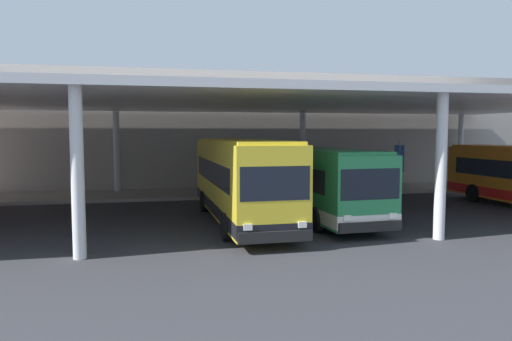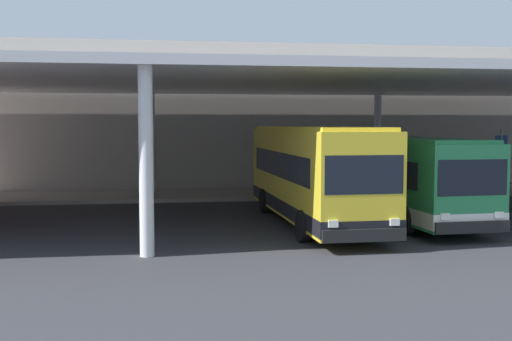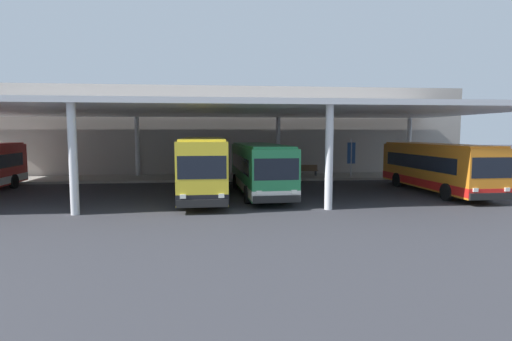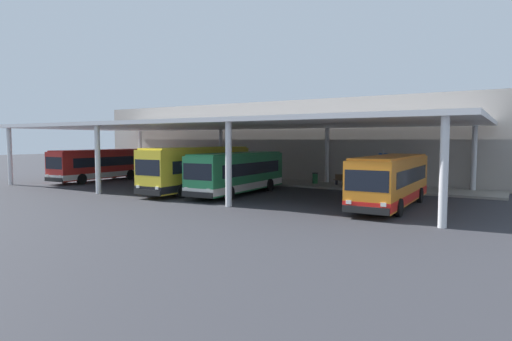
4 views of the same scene
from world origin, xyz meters
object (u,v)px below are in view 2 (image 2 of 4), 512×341
bus_second_bay (313,174)px  bench_waiting (429,180)px  bus_middle_bay (399,177)px  trash_bin (381,181)px  banner_sign (501,156)px

bus_second_bay → bench_waiting: size_ratio=6.32×
bus_middle_bay → trash_bin: bearing=74.4°
bench_waiting → banner_sign: banner_sign is taller
bus_second_bay → trash_bin: 11.15m
bus_second_bay → trash_bin: bearing=57.3°
bench_waiting → trash_bin: (-2.74, -0.09, 0.01)m
bus_middle_bay → bench_waiting: 10.41m
trash_bin → banner_sign: 6.50m
bus_second_bay → bench_waiting: bearing=47.1°
trash_bin → bus_second_bay: bearing=-122.7°
bus_second_bay → banner_sign: bus_second_bay is taller
bus_middle_bay → banner_sign: size_ratio=3.33×
trash_bin → banner_sign: (6.32, -0.79, 1.30)m
bench_waiting → trash_bin: bearing=-178.2°
bus_second_bay → bench_waiting: 12.89m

